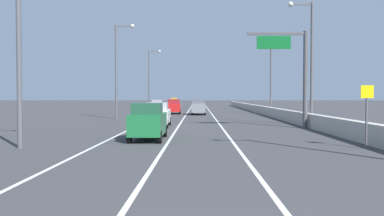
{
  "coord_description": "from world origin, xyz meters",
  "views": [
    {
      "loc": [
        -0.38,
        -4.71,
        2.5
      ],
      "look_at": [
        -1.1,
        42.33,
        1.08
      ],
      "focal_mm": 37.56,
      "sensor_mm": 36.0,
      "label": 1
    }
  ],
  "objects": [
    {
      "name": "car_silver_0",
      "position": [
        -6.77,
        58.3,
        0.95
      ],
      "size": [
        1.86,
        4.44,
        1.91
      ],
      "color": "#B7B7BC",
      "rests_on": "ground_plane"
    },
    {
      "name": "car_red_2",
      "position": [
        -3.78,
        51.3,
        1.01
      ],
      "size": [
        2.06,
        4.82,
        2.03
      ],
      "color": "red",
      "rests_on": "ground_plane"
    },
    {
      "name": "car_gray_1",
      "position": [
        -0.33,
        48.77,
        1.05
      ],
      "size": [
        1.91,
        4.77,
        2.1
      ],
      "color": "slate",
      "rests_on": "ground_plane"
    },
    {
      "name": "jersey_barrier_right",
      "position": [
        8.49,
        40.0,
        0.55
      ],
      "size": [
        0.6,
        120.0,
        1.1
      ],
      "primitive_type": "cube",
      "color": "#B2ADA3",
      "rests_on": "ground_plane"
    },
    {
      "name": "speed_advisory_sign",
      "position": [
        7.59,
        14.36,
        1.76
      ],
      "size": [
        0.6,
        0.11,
        3.0
      ],
      "color": "#4C4C51",
      "rests_on": "ground_plane"
    },
    {
      "name": "lane_stripe_center",
      "position": [
        -2.0,
        55.0,
        0.0
      ],
      "size": [
        0.16,
        130.0,
        0.0
      ],
      "primitive_type": "cube",
      "color": "silver",
      "rests_on": "ground_plane"
    },
    {
      "name": "overhead_sign_gantry",
      "position": [
        7.15,
        26.36,
        4.73
      ],
      "size": [
        4.68,
        0.36,
        7.5
      ],
      "color": "#47474C",
      "rests_on": "ground_plane"
    },
    {
      "name": "car_yellow_3",
      "position": [
        -6.31,
        94.09,
        1.03
      ],
      "size": [
        1.83,
        4.5,
        2.07
      ],
      "color": "gold",
      "rests_on": "ground_plane"
    },
    {
      "name": "lamp_post_right_second",
      "position": [
        8.84,
        28.94,
        5.92
      ],
      "size": [
        2.14,
        0.44,
        10.33
      ],
      "color": "#4C4C51",
      "rests_on": "ground_plane"
    },
    {
      "name": "lane_stripe_left",
      "position": [
        -5.5,
        55.0,
        0.0
      ],
      "size": [
        0.16,
        130.0,
        0.0
      ],
      "primitive_type": "cube",
      "color": "silver",
      "rests_on": "ground_plane"
    },
    {
      "name": "car_white_4",
      "position": [
        -3.64,
        27.72,
        0.99
      ],
      "size": [
        1.92,
        4.42,
        1.99
      ],
      "color": "white",
      "rests_on": "ground_plane"
    },
    {
      "name": "ground_plane",
      "position": [
        0.0,
        64.0,
        0.0
      ],
      "size": [
        320.0,
        320.0,
        0.0
      ],
      "primitive_type": "plane",
      "color": "#38383A"
    },
    {
      "name": "car_green_5",
      "position": [
        -3.22,
        17.97,
        1.04
      ],
      "size": [
        1.83,
        4.3,
        2.1
      ],
      "color": "#196033",
      "rests_on": "ground_plane"
    },
    {
      "name": "lane_stripe_right",
      "position": [
        1.5,
        55.0,
        0.0
      ],
      "size": [
        0.16,
        130.0,
        0.0
      ],
      "primitive_type": "cube",
      "color": "silver",
      "rests_on": "ground_plane"
    },
    {
      "name": "lamp_post_left_mid",
      "position": [
        -9.09,
        39.07,
        5.92
      ],
      "size": [
        2.14,
        0.44,
        10.33
      ],
      "color": "#4C4C51",
      "rests_on": "ground_plane"
    },
    {
      "name": "lamp_post_left_near",
      "position": [
        -8.65,
        14.28,
        5.92
      ],
      "size": [
        2.14,
        0.44,
        10.33
      ],
      "color": "#4C4C51",
      "rests_on": "ground_plane"
    },
    {
      "name": "lamp_post_right_third",
      "position": [
        9.18,
        49.6,
        5.92
      ],
      "size": [
        2.14,
        0.44,
        10.33
      ],
      "color": "#4C4C51",
      "rests_on": "ground_plane"
    },
    {
      "name": "lamp_post_left_far",
      "position": [
        -8.54,
        63.86,
        5.92
      ],
      "size": [
        2.14,
        0.44,
        10.33
      ],
      "color": "#4C4C51",
      "rests_on": "ground_plane"
    }
  ]
}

